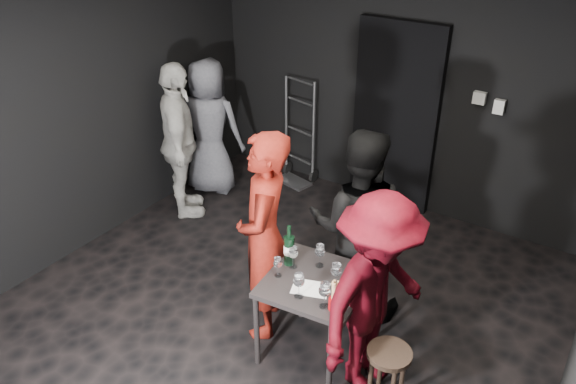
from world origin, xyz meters
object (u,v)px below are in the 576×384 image
Objects in this scene: bystander_cream at (178,131)px; breadstick_cup at (335,296)px; stool at (388,362)px; tasting_table at (315,290)px; man_maroon at (377,290)px; bystander_grey at (209,123)px; hand_truck at (297,163)px; wine_bottle at (289,249)px; woman_black at (358,214)px; server_red at (264,220)px.

bystander_cream is 7.89× the size of breadstick_cup.
tasting_table is at bearing 172.23° from stool.
bystander_cream reaches higher than man_maroon.
man_maroon is at bearing 133.99° from bystander_grey.
bystander_grey is at bearing 145.34° from breadstick_cup.
bystander_cream is at bearing 158.87° from stool.
hand_truck is 5.12× the size of breadstick_cup.
hand_truck is 2.98m from tasting_table.
hand_truck is 2.82m from wine_bottle.
man_maroon is at bearing 104.58° from woman_black.
wine_bottle reaches higher than breadstick_cup.
server_red is at bearing 171.72° from stool.
man_maroon reaches higher than wine_bottle.
woman_black is 1.10× the size of man_maroon.
man_maroon is at bearing -34.23° from hand_truck.
woman_black is 1.11× the size of bystander_grey.
stool is at bearing 15.55° from breadstick_cup.
tasting_table reaches higher than stool.
tasting_table is 0.37m from wine_bottle.
bystander_cream is at bearing 82.36° from bystander_grey.
stool is 3.60m from bystander_grey.
server_red reaches higher than hand_truck.
man_maroon is (2.18, -2.41, 0.64)m from hand_truck.
stool is (2.36, -2.51, 0.13)m from hand_truck.
tasting_table is 0.36× the size of server_red.
server_red reaches higher than breadstick_cup.
wine_bottle is at bearing -161.04° from bystander_cream.
bystander_grey is (-2.92, 1.66, -0.01)m from man_maroon.
breadstick_cup is at bearing -39.44° from hand_truck.
stool is 1.20m from woman_black.
man_maroon is at bearing 43.63° from breadstick_cup.
hand_truck is at bearing 133.33° from stool.
tasting_table is at bearing 52.50° from server_red.
woman_black is at bearing 91.82° from tasting_table.
woman_black reaches higher than stool.
bystander_cream is (-2.35, 1.07, 0.35)m from tasting_table.
bystander_cream is 1.16× the size of bystander_grey.
man_maroon reaches higher than breadstick_cup.
bystander_grey reaches higher than stool.
tasting_table is 0.53m from man_maroon.
man_maroon is 0.87× the size of bystander_cream.
man_maroon is (0.51, -0.69, -0.09)m from woman_black.
woman_black is 7.56× the size of breadstick_cup.
woman_black reaches higher than bystander_grey.
bystander_grey reaches higher than breadstick_cup.
hand_truck is 1.22m from bystander_grey.
stool is 3.29m from bystander_cream.
bystander_grey is (-1.91, 1.59, -0.19)m from server_red.
server_red reaches higher than stool.
stool is 1.08m from wine_bottle.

